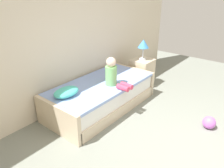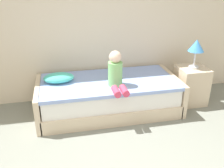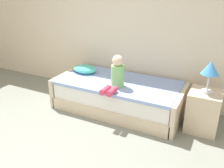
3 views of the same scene
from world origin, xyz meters
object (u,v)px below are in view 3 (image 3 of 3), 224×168
at_px(bed, 119,95).
at_px(table_lamp, 210,69).
at_px(pillow, 85,69).
at_px(nightstand, 203,111).
at_px(child_figure, 116,75).

relative_size(bed, table_lamp, 4.69).
height_order(table_lamp, pillow, table_lamp).
relative_size(bed, nightstand, 3.52).
relative_size(table_lamp, pillow, 1.02).
xyz_separation_m(bed, nightstand, (1.35, -0.02, 0.05)).
relative_size(table_lamp, child_figure, 0.88).
xyz_separation_m(child_figure, pillow, (-0.78, 0.33, -0.14)).
distance_m(nightstand, table_lamp, 0.64).
distance_m(bed, child_figure, 0.52).
relative_size(child_figure, pillow, 1.16).
bearing_deg(child_figure, nightstand, 8.98).
bearing_deg(pillow, table_lamp, -3.45).
bearing_deg(nightstand, table_lamp, -90.00).
distance_m(nightstand, pillow, 2.09).
bearing_deg(child_figure, bed, 104.90).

